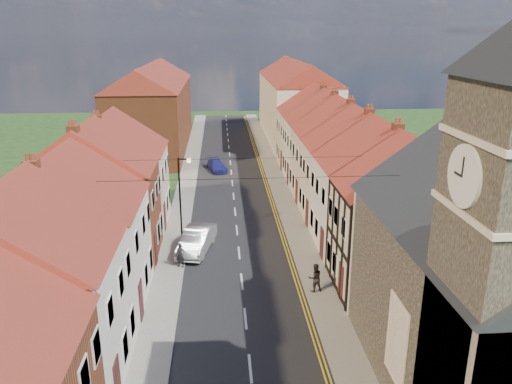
{
  "coord_description": "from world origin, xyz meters",
  "views": [
    {
      "loc": [
        -1.09,
        -12.39,
        14.12
      ],
      "look_at": [
        1.31,
        20.34,
        3.5
      ],
      "focal_mm": 35.0,
      "sensor_mm": 36.0,
      "label": 1
    }
  ],
  "objects_px": {
    "church": "(510,268)",
    "pedestrian_left_b": "(181,255)",
    "lamppost": "(181,195)",
    "car_far": "(217,166)",
    "car_mid": "(197,240)",
    "pedestrian_right": "(315,278)"
  },
  "relations": [
    {
      "from": "lamppost",
      "to": "car_far",
      "type": "height_order",
      "value": "lamppost"
    },
    {
      "from": "lamppost",
      "to": "car_mid",
      "type": "xyz_separation_m",
      "value": [
        1.01,
        -1.43,
        -2.75
      ]
    },
    {
      "from": "car_far",
      "to": "lamppost",
      "type": "bearing_deg",
      "value": -111.13
    },
    {
      "from": "pedestrian_right",
      "to": "car_mid",
      "type": "bearing_deg",
      "value": -54.21
    },
    {
      "from": "car_far",
      "to": "pedestrian_right",
      "type": "xyz_separation_m",
      "value": [
        5.54,
        -26.3,
        0.4
      ]
    },
    {
      "from": "lamppost",
      "to": "car_mid",
      "type": "distance_m",
      "value": 3.26
    },
    {
      "from": "pedestrian_left_b",
      "to": "lamppost",
      "type": "bearing_deg",
      "value": 109.35
    },
    {
      "from": "car_mid",
      "to": "pedestrian_left_b",
      "type": "relative_size",
      "value": 3.06
    },
    {
      "from": "car_mid",
      "to": "pedestrian_left_b",
      "type": "distance_m",
      "value": 2.73
    },
    {
      "from": "church",
      "to": "car_far",
      "type": "height_order",
      "value": "church"
    },
    {
      "from": "car_mid",
      "to": "pedestrian_left_b",
      "type": "height_order",
      "value": "pedestrian_left_b"
    },
    {
      "from": "lamppost",
      "to": "pedestrian_left_b",
      "type": "xyz_separation_m",
      "value": [
        0.11,
        -4.0,
        -2.64
      ]
    },
    {
      "from": "church",
      "to": "pedestrian_left_b",
      "type": "bearing_deg",
      "value": 135.85
    },
    {
      "from": "pedestrian_right",
      "to": "pedestrian_left_b",
      "type": "height_order",
      "value": "pedestrian_right"
    },
    {
      "from": "church",
      "to": "pedestrian_left_b",
      "type": "height_order",
      "value": "church"
    },
    {
      "from": "car_far",
      "to": "pedestrian_left_b",
      "type": "bearing_deg",
      "value": -109.62
    },
    {
      "from": "car_far",
      "to": "pedestrian_right",
      "type": "relative_size",
      "value": 2.29
    },
    {
      "from": "car_far",
      "to": "car_mid",
      "type": "bearing_deg",
      "value": -107.79
    },
    {
      "from": "car_mid",
      "to": "church",
      "type": "bearing_deg",
      "value": -38.05
    },
    {
      "from": "church",
      "to": "lamppost",
      "type": "bearing_deg",
      "value": 128.3
    },
    {
      "from": "pedestrian_right",
      "to": "pedestrian_left_b",
      "type": "xyz_separation_m",
      "value": [
        -7.74,
        3.61,
        -0.05
      ]
    },
    {
      "from": "car_far",
      "to": "pedestrian_right",
      "type": "bearing_deg",
      "value": -92.19
    }
  ]
}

